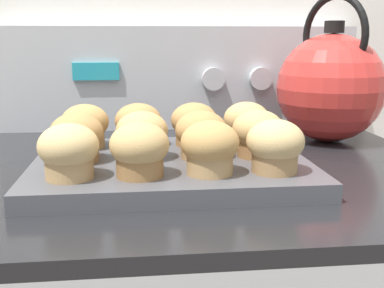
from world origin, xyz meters
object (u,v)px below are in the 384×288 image
muffin_r1_c0 (77,137)px  tea_kettle (330,86)px  muffin_r1_c1 (142,135)px  muffin_r1_c2 (202,135)px  muffin_r0_c1 (140,150)px  muffin_r0_c2 (211,148)px  muffin_r2_c3 (246,123)px  muffin_r0_c3 (275,146)px  muffin_r2_c0 (85,126)px  muffin_pan (171,166)px  muffin_r2_c1 (138,125)px  muffin_r0_c0 (69,151)px  muffin_r1_c3 (258,133)px  muffin_r2_c2 (192,124)px

muffin_r1_c0 → tea_kettle: tea_kettle is taller
muffin_r1_c1 → muffin_r1_c2: (0.08, -0.00, 0.00)m
muffin_r0_c1 → muffin_r1_c1: bearing=87.4°
muffin_r0_c2 → muffin_r2_c3: same height
muffin_r0_c3 → muffin_r2_c0: 0.28m
muffin_r1_c0 → muffin_pan: bearing=1.3°
muffin_r0_c3 → muffin_r2_c1: 0.23m
muffin_r0_c2 → muffin_r1_c0: size_ratio=1.00×
muffin_r0_c0 → muffin_r2_c3: (0.24, 0.16, 0.00)m
muffin_r0_c1 → muffin_r1_c2: size_ratio=1.00×
muffin_r1_c3 → muffin_r0_c3: bearing=-88.9°
muffin_r1_c3 → muffin_r2_c2: 0.11m
muffin_r1_c1 → muffin_r1_c3: (0.15, -0.00, 0.00)m
muffin_pan → muffin_r2_c0: (-0.12, 0.08, 0.04)m
muffin_r1_c3 → muffin_r2_c0: same height
muffin_r1_c2 → muffin_r1_c3: 0.07m
muffin_r2_c3 → tea_kettle: (0.17, 0.11, 0.04)m
muffin_r1_c3 → muffin_pan: bearing=178.7°
muffin_r0_c2 → muffin_r2_c2: (-0.00, 0.16, 0.00)m
muffin_r0_c0 → muffin_r2_c1: (0.08, 0.16, 0.00)m
muffin_r2_c2 → tea_kettle: size_ratio=0.27×
muffin_r0_c1 → muffin_r1_c0: 0.11m
muffin_r1_c1 → muffin_r2_c3: (0.16, 0.08, 0.00)m
muffin_r0_c2 → muffin_r0_c0: bearing=-179.9°
muffin_r1_c1 → tea_kettle: 0.38m
muffin_r2_c0 → muffin_r0_c2: bearing=-45.0°
muffin_r0_c2 → muffin_r2_c0: (-0.16, 0.16, 0.00)m
muffin_r2_c3 → muffin_r0_c0: bearing=-146.4°
muffin_r0_c0 → tea_kettle: 0.49m
muffin_r1_c1 → tea_kettle: bearing=29.3°
muffin_r2_c0 → muffin_r2_c3: bearing=-0.2°
muffin_r0_c3 → muffin_r1_c0: size_ratio=1.00×
muffin_r0_c2 → muffin_r2_c1: size_ratio=1.00×
muffin_r1_c1 → muffin_r2_c1: (-0.00, 0.08, 0.00)m
muffin_r1_c2 → tea_kettle: 0.31m
muffin_r0_c2 → muffin_r1_c3: same height
muffin_r0_c3 → muffin_r1_c1: (-0.15, 0.08, 0.00)m
muffin_r0_c0 → muffin_r0_c2: same height
muffin_r0_c1 → muffin_r1_c0: same height
muffin_r1_c3 → muffin_r2_c0: size_ratio=1.00×
muffin_r1_c3 → muffin_r2_c3: bearing=87.9°
muffin_r0_c1 → muffin_r1_c3: 0.18m
muffin_r0_c2 → muffin_r0_c3: same height
muffin_r0_c3 → muffin_r2_c3: same height
muffin_r1_c1 → muffin_r2_c2: same height
muffin_r0_c0 → muffin_r2_c0: bearing=89.3°
muffin_r0_c2 → muffin_r1_c2: (-0.00, 0.08, 0.00)m
muffin_r0_c3 → muffin_r2_c2: 0.18m
muffin_r0_c1 → muffin_r1_c2: (0.08, 0.08, 0.00)m
muffin_r1_c2 → tea_kettle: (0.25, 0.19, 0.04)m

